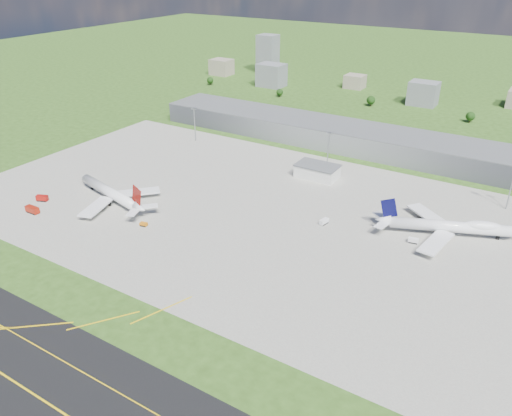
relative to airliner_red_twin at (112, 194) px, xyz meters
The scene contains 23 objects.
ground 162.84m from the airliner_red_twin, 62.54° to the left, with size 1400.00×1400.00×0.00m, color #2F4C18.
taxiway 137.88m from the airliner_red_twin, 57.00° to the right, with size 1400.00×60.00×0.06m, color black.
apron 91.88m from the airliner_red_twin, 22.04° to the left, with size 360.00×190.00×0.08m, color gray.
terminal 176.22m from the airliner_red_twin, 64.79° to the left, with size 300.00×42.00×15.00m, color gray.
ops_building 127.08m from the airliner_red_twin, 47.99° to the left, with size 26.00×16.00×8.00m, color silver.
mast_west 112.96m from the airliner_red_twin, 102.85° to the left, with size 3.50×2.00×25.90m.
mast_center 139.17m from the airliner_red_twin, 52.15° to the left, with size 3.50×2.00×25.90m.
airliner_red_twin is the anchor object (origin of this frame).
airliner_blue_quad 184.94m from the airliner_red_twin, 19.51° to the left, with size 68.26×51.99×18.65m.
fire_truck 43.53m from the airliner_red_twin, 129.42° to the right, with size 8.51×3.44×3.73m.
crash_tender 41.59m from the airliner_red_twin, 149.72° to the right, with size 7.15×5.08×3.41m.
tug_yellow 37.50m from the airliner_red_twin, 19.44° to the right, with size 4.33×3.02×1.93m.
van_white_near 121.85m from the airliner_red_twin, 18.92° to the left, with size 3.62×5.97×2.80m.
van_white_far 167.34m from the airliner_red_twin, 15.59° to the left, with size 5.28×3.09×2.56m.
bldg_far_w 346.26m from the airliner_red_twin, 114.75° to the left, with size 24.00×20.00×18.00m, color gray.
bldg_w 301.59m from the airliner_red_twin, 102.44° to the left, with size 28.00×22.00×24.00m, color slate.
bldg_cw 334.77m from the airliner_red_twin, 87.42° to the left, with size 20.00×18.00×14.00m, color gray.
bldg_c 318.98m from the airliner_red_twin, 72.66° to the left, with size 26.00×20.00×22.00m, color slate.
bldg_tall_w 370.04m from the airliner_red_twin, 106.50° to the left, with size 22.00×20.00×44.00m, color slate.
tree_far_w 292.47m from the airliner_red_twin, 115.29° to the left, with size 7.20×7.20×8.80m.
tree_w 261.77m from the airliner_red_twin, 97.67° to the left, with size 6.75×6.75×8.25m.
tree_c 279.90m from the airliner_red_twin, 78.66° to the left, with size 8.10×8.10×9.90m.
tree_e 305.99m from the airliner_red_twin, 61.71° to the left, with size 7.65×7.65×9.35m.
Camera 1 is at (131.47, -171.65, 127.71)m, focal length 35.00 mm.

